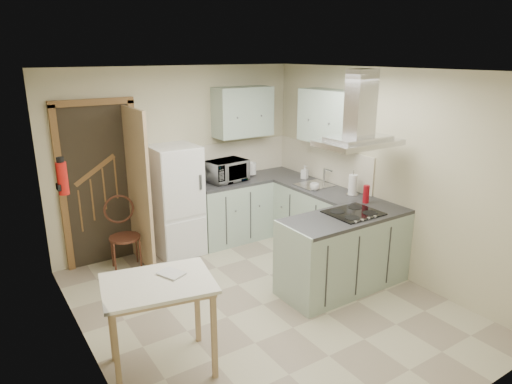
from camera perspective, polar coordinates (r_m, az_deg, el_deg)
floor at (r=5.18m, az=0.90°, el=-13.86°), size 4.20×4.20×0.00m
ceiling at (r=4.45m, az=1.05°, el=14.94°), size 4.20×4.20×0.00m
back_wall at (r=6.45m, az=-9.65°, el=4.15°), size 3.60×0.00×3.60m
left_wall at (r=4.00m, az=-20.95°, el=-4.85°), size 0.00×4.20×4.20m
right_wall at (r=5.84m, az=15.73°, el=2.39°), size 0.00×4.20×4.20m
doorway at (r=6.13m, az=-18.85°, el=0.84°), size 1.10×0.12×2.10m
fridge at (r=6.24m, az=-9.97°, el=-1.08°), size 0.60×0.60×1.50m
counter_back at (r=6.70m, az=-3.10°, el=-2.27°), size 1.08×0.60×0.90m
counter_right at (r=6.63m, az=6.16°, el=-2.55°), size 0.60×1.95×0.90m
splashback at (r=6.89m, az=-2.25°, el=4.35°), size 1.68×0.02×0.50m
wall_cabinet_back at (r=6.63m, az=-1.66°, el=9.99°), size 0.85×0.35×0.70m
wall_cabinet_right at (r=6.18m, az=9.12°, el=9.28°), size 0.35×0.90×0.70m
peninsula at (r=5.44m, az=11.04°, el=-7.29°), size 1.55×0.65×0.90m
hob at (r=5.34m, az=12.08°, el=-2.56°), size 0.58×0.50×0.01m
extractor_hood at (r=5.13m, az=12.65°, el=6.04°), size 0.90×0.55×0.10m
sink at (r=6.37m, az=7.28°, el=0.88°), size 0.45×0.40×0.01m
fire_extinguisher at (r=4.78m, az=-23.04°, el=1.57°), size 0.10×0.10×0.32m
drop_leaf_table at (r=4.14m, az=-11.82°, el=-16.09°), size 1.02×0.85×0.85m
bentwood_chair at (r=5.99m, az=-16.09°, el=-5.51°), size 0.45×0.45×0.87m
microwave at (r=6.50m, az=-3.67°, el=2.66°), size 0.59×0.44×0.30m
kettle at (r=6.81m, az=-0.58°, el=2.96°), size 0.18×0.18×0.21m
cereal_box at (r=6.70m, az=-2.23°, el=3.00°), size 0.08×0.19×0.28m
soap_bottle at (r=6.68m, az=6.10°, el=2.48°), size 0.11×0.12×0.19m
paper_towel at (r=5.99m, az=12.00°, el=0.93°), size 0.13×0.13×0.28m
cup at (r=6.12m, az=7.34°, el=0.64°), size 0.13×0.13×0.10m
red_bottle at (r=5.72m, az=13.60°, el=-0.25°), size 0.10×0.10×0.22m
book at (r=3.96m, az=-11.39°, el=-9.89°), size 0.23×0.26×0.10m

